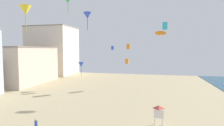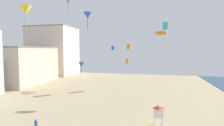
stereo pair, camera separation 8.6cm
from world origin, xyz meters
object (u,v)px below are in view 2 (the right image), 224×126
object	(u,v)px
kite_orange_box	(127,61)
kite_blue_box	(113,48)
lifeguard_stand	(159,111)
kite_green_delta	(68,1)
kite_orange_box_2	(129,47)
kite_blue_delta	(88,16)
kite_flyer	(36,125)
kite_orange_parafoil	(161,33)
kite_yellow_delta	(26,10)
kite_cyan_box	(165,26)
kite_blue_delta_2	(81,65)

from	to	relation	value
kite_orange_box	kite_blue_box	size ratio (longest dim) A/B	1.22
lifeguard_stand	kite_orange_box	bearing A→B (deg)	103.88
kite_green_delta	kite_orange_box_2	bearing A→B (deg)	11.77
kite_orange_box	kite_blue_delta	distance (m)	14.57
kite_flyer	kite_blue_delta	distance (m)	25.29
kite_blue_delta	lifeguard_stand	bearing A→B (deg)	-45.96
kite_orange_box	kite_blue_delta	size ratio (longest dim) A/B	0.31
kite_green_delta	kite_orange_box_2	xyz separation A→B (m)	(14.67, 3.06, -11.30)
kite_green_delta	kite_orange_box_2	world-z (taller)	kite_green_delta
kite_orange_box	kite_blue_delta	bearing A→B (deg)	-134.84
kite_green_delta	kite_blue_box	xyz separation A→B (m)	(10.55, 3.48, -11.61)
kite_flyer	kite_orange_box_2	xyz separation A→B (m)	(6.11, 28.08, 8.96)
kite_green_delta	kite_orange_parafoil	xyz separation A→B (m)	(22.22, -1.61, -8.52)
kite_yellow_delta	kite_blue_box	bearing A→B (deg)	70.94
kite_flyer	kite_orange_box_2	distance (m)	30.10
kite_yellow_delta	kite_cyan_box	xyz separation A→B (m)	(19.96, 12.07, -1.28)
kite_yellow_delta	kite_blue_delta	size ratio (longest dim) A/B	0.97
kite_orange_box_2	kite_cyan_box	size ratio (longest dim) A/B	0.99
kite_blue_delta_2	kite_green_delta	bearing A→B (deg)	169.48
kite_blue_box	kite_orange_box_2	world-z (taller)	kite_orange_box_2
kite_green_delta	kite_yellow_delta	xyz separation A→B (m)	(2.83, -18.88, -6.41)
kite_orange_box	kite_blue_delta_2	world-z (taller)	kite_orange_box
kite_orange_box	kite_yellow_delta	size ratio (longest dim) A/B	0.32
kite_green_delta	kite_blue_box	bearing A→B (deg)	18.24
lifeguard_stand	kite_orange_parafoil	bearing A→B (deg)	84.29
kite_orange_box	kite_blue_box	world-z (taller)	kite_blue_box
kite_orange_box_2	kite_cyan_box	distance (m)	13.27
kite_flyer	kite_cyan_box	xyz separation A→B (m)	(14.23, 18.22, 12.57)
kite_orange_parafoil	kite_blue_box	bearing A→B (deg)	156.43
kite_flyer	kite_cyan_box	bearing A→B (deg)	157.75
kite_flyer	kite_blue_delta_2	size ratio (longest dim) A/B	0.48
kite_yellow_delta	kite_blue_delta	distance (m)	14.53
kite_orange_box_2	kite_cyan_box	world-z (taller)	kite_cyan_box
kite_blue_delta	kite_orange_box_2	size ratio (longest dim) A/B	2.98
kite_green_delta	kite_yellow_delta	size ratio (longest dim) A/B	0.97
lifeguard_stand	kite_orange_box_2	world-z (taller)	kite_orange_box_2
kite_blue_box	kite_blue_delta	size ratio (longest dim) A/B	0.26
kite_blue_delta	kite_cyan_box	bearing A→B (deg)	-6.37
kite_blue_box	kite_blue_delta_2	xyz separation A→B (m)	(-7.01, -4.13, -4.09)
lifeguard_stand	kite_orange_parafoil	distance (m)	21.46
kite_yellow_delta	kite_blue_delta_2	bearing A→B (deg)	87.76
lifeguard_stand	kite_blue_delta	size ratio (longest dim) A/B	0.66
kite_yellow_delta	kite_orange_parafoil	xyz separation A→B (m)	(19.39, 17.26, -2.11)
kite_blue_box	kite_blue_delta	xyz separation A→B (m)	(-3.56, -8.52, 6.78)
kite_orange_box	kite_blue_delta	xyz separation A→B (m)	(-7.43, -7.47, 10.06)
kite_orange_parafoil	kite_cyan_box	world-z (taller)	kite_cyan_box
kite_yellow_delta	kite_blue_delta_2	size ratio (longest dim) A/B	1.08
kite_blue_delta	kite_blue_delta_2	world-z (taller)	kite_blue_delta
kite_blue_box	kite_blue_delta_2	world-z (taller)	kite_blue_box
kite_flyer	lifeguard_stand	distance (m)	13.94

